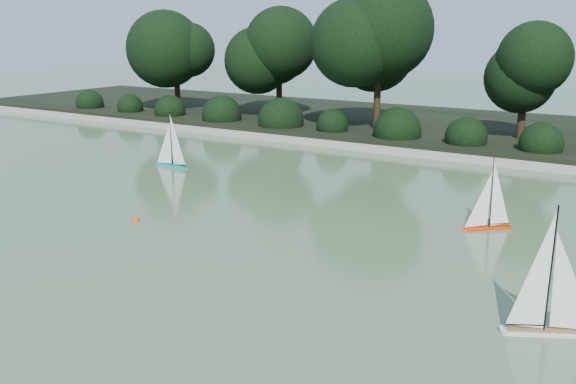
{
  "coord_description": "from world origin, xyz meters",
  "views": [
    {
      "loc": [
        4.81,
        -6.43,
        3.24
      ],
      "look_at": [
        -0.41,
        1.87,
        0.7
      ],
      "focal_mm": 40.0,
      "sensor_mm": 36.0,
      "label": 1
    }
  ],
  "objects": [
    {
      "name": "far_bank",
      "position": [
        0.0,
        13.0,
        0.15
      ],
      "size": [
        40.0,
        8.0,
        0.3
      ],
      "primitive_type": "cube",
      "color": "black",
      "rests_on": "ground"
    },
    {
      "name": "sailboat_orange",
      "position": [
        2.19,
        3.79,
        0.2
      ],
      "size": [
        0.76,
        0.72,
        1.27
      ],
      "color": "red",
      "rests_on": "ground"
    },
    {
      "name": "ground",
      "position": [
        0.0,
        0.0,
        0.0
      ],
      "size": [
        80.0,
        80.0,
        0.0
      ],
      "primitive_type": "plane",
      "color": "#3E5734",
      "rests_on": "ground"
    },
    {
      "name": "sailboat_teal",
      "position": [
        -5.52,
        4.7,
        0.22
      ],
      "size": [
        1.03,
        0.21,
        1.41
      ],
      "color": "#09907E",
      "rests_on": "ground"
    },
    {
      "name": "race_buoy",
      "position": [
        -3.0,
        1.08,
        0.0
      ],
      "size": [
        0.14,
        0.14,
        0.14
      ],
      "primitive_type": "sphere",
      "color": "#F2330C",
      "rests_on": "ground"
    },
    {
      "name": "pond_coping",
      "position": [
        0.0,
        9.0,
        0.09
      ],
      "size": [
        40.0,
        0.35,
        0.18
      ],
      "primitive_type": "cube",
      "color": "gray",
      "rests_on": "ground"
    },
    {
      "name": "tree_line",
      "position": [
        1.23,
        11.44,
        2.64
      ],
      "size": [
        26.31,
        3.93,
        4.39
      ],
      "color": "black",
      "rests_on": "ground"
    },
    {
      "name": "sailboat_white_b",
      "position": [
        3.89,
        0.48,
        0.24
      ],
      "size": [
        1.08,
        0.66,
        1.56
      ],
      "color": "silver",
      "rests_on": "ground"
    },
    {
      "name": "shrub_hedge",
      "position": [
        0.0,
        9.9,
        0.45
      ],
      "size": [
        29.1,
        1.1,
        1.1
      ],
      "color": "black",
      "rests_on": "ground"
    }
  ]
}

